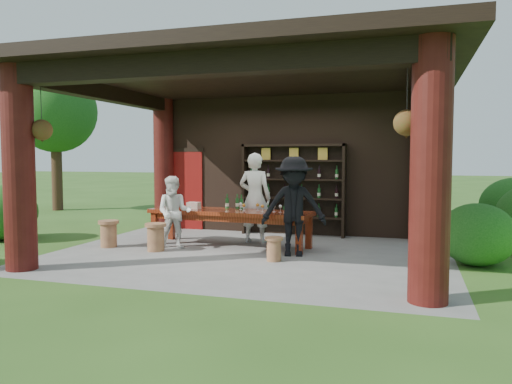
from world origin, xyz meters
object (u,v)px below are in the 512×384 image
(guest_man, at_px, (294,206))
(napkin_basket, at_px, (194,205))
(tasting_table, at_px, (230,216))
(guest_woman, at_px, (174,212))
(wine_shelf, at_px, (293,190))
(stool_near_left, at_px, (156,236))
(host, at_px, (255,198))
(stool_far_left, at_px, (109,233))
(stool_near_right, at_px, (274,248))

(guest_man, bearing_deg, napkin_basket, 152.19)
(tasting_table, distance_m, guest_woman, 1.13)
(wine_shelf, relative_size, guest_woman, 1.67)
(wine_shelf, distance_m, guest_woman, 3.07)
(wine_shelf, xyz_separation_m, stool_near_left, (-2.11, -2.77, -0.79))
(host, xyz_separation_m, guest_man, (1.12, -1.17, -0.04))
(napkin_basket, bearing_deg, stool_far_left, -150.97)
(wine_shelf, xyz_separation_m, napkin_basket, (-1.72, -1.82, -0.26))
(guest_man, bearing_deg, wine_shelf, 90.23)
(guest_man, distance_m, napkin_basket, 2.38)
(tasting_table, bearing_deg, napkin_basket, 177.83)
(stool_near_right, relative_size, guest_man, 0.23)
(guest_woman, bearing_deg, stool_near_left, -137.36)
(stool_near_right, height_order, napkin_basket, napkin_basket)
(host, bearing_deg, wine_shelf, -111.87)
(guest_man, bearing_deg, stool_far_left, 170.54)
(stool_near_left, distance_m, guest_woman, 0.62)
(stool_far_left, height_order, host, host)
(tasting_table, distance_m, stool_near_right, 1.74)
(tasting_table, bearing_deg, stool_near_right, -42.35)
(wine_shelf, relative_size, tasting_table, 0.70)
(stool_near_left, height_order, guest_woman, guest_woman)
(tasting_table, bearing_deg, guest_man, -21.16)
(wine_shelf, relative_size, napkin_basket, 9.37)
(napkin_basket, bearing_deg, guest_woman, -106.80)
(stool_near_left, xyz_separation_m, guest_woman, (0.22, 0.37, 0.44))
(guest_woman, relative_size, napkin_basket, 5.61)
(stool_near_left, xyz_separation_m, host, (1.56, 1.52, 0.68))
(host, xyz_separation_m, napkin_basket, (-1.17, -0.57, -0.15))
(tasting_table, distance_m, stool_far_left, 2.50)
(tasting_table, relative_size, stool_near_right, 8.14)
(stool_far_left, bearing_deg, stool_near_right, -5.21)
(wine_shelf, xyz_separation_m, tasting_table, (-0.90, -1.85, -0.44))
(wine_shelf, xyz_separation_m, stool_far_left, (-3.24, -2.66, -0.79))
(host, bearing_deg, stool_near_right, 119.25)
(tasting_table, bearing_deg, guest_woman, -151.38)
(stool_near_right, relative_size, host, 0.22)
(guest_woman, xyz_separation_m, napkin_basket, (0.17, 0.57, 0.09))
(wine_shelf, height_order, stool_near_left, wine_shelf)
(tasting_table, xyz_separation_m, stool_near_left, (-1.21, -0.92, -0.34))
(napkin_basket, bearing_deg, guest_man, -14.71)
(stool_near_right, xyz_separation_m, guest_man, (0.22, 0.57, 0.70))
(tasting_table, bearing_deg, stool_far_left, -160.82)
(guest_man, bearing_deg, stool_near_right, -124.51)
(stool_far_left, bearing_deg, guest_man, 3.63)
(host, distance_m, guest_woman, 1.78)
(stool_near_right, bearing_deg, tasting_table, 137.65)
(stool_far_left, height_order, guest_woman, guest_woman)
(stool_far_left, relative_size, napkin_basket, 2.10)
(wine_shelf, distance_m, stool_far_left, 4.27)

